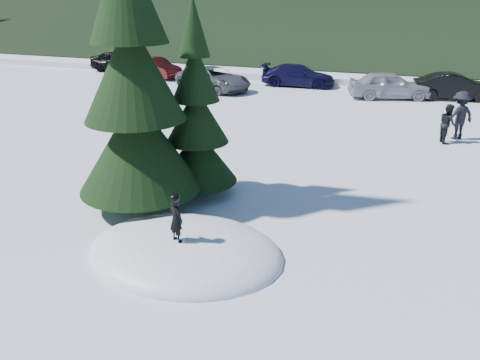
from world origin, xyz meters
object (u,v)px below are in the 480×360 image
(car_0, at_px, (119,61))
(car_3, at_px, (298,75))
(adult_0, at_px, (448,124))
(car_1, at_px, (156,68))
(car_4, at_px, (390,85))
(spruce_short, at_px, (197,122))
(adult_2, at_px, (460,115))
(car_5, at_px, (455,87))
(car_2, at_px, (213,79))
(child_skier, at_px, (176,219))
(spruce_tall, at_px, (133,84))

(car_0, xyz_separation_m, car_3, (13.95, -0.94, -0.10))
(adult_0, relative_size, car_1, 0.37)
(car_1, relative_size, car_4, 0.93)
(spruce_short, distance_m, adult_2, 11.34)
(car_0, relative_size, car_1, 1.10)
(spruce_short, height_order, adult_0, spruce_short)
(car_5, bearing_deg, car_1, 78.47)
(spruce_short, distance_m, car_0, 24.44)
(adult_2, xyz_separation_m, car_1, (-18.94, 8.72, -0.28))
(spruce_short, height_order, car_1, spruce_short)
(car_0, distance_m, car_2, 10.38)
(car_3, bearing_deg, spruce_short, -178.04)
(spruce_short, bearing_deg, adult_2, 50.59)
(car_2, xyz_separation_m, car_3, (4.41, 3.15, -0.02))
(spruce_short, relative_size, car_0, 1.20)
(spruce_short, xyz_separation_m, child_skier, (1.19, -3.51, -1.12))
(car_1, bearing_deg, child_skier, -128.46)
(car_5, bearing_deg, spruce_short, 146.74)
(spruce_tall, relative_size, child_skier, 8.60)
(child_skier, height_order, car_1, child_skier)
(car_2, relative_size, car_4, 1.13)
(car_2, relative_size, car_5, 1.15)
(car_1, xyz_separation_m, car_3, (10.06, 0.33, -0.01))
(car_4, distance_m, car_5, 3.50)
(spruce_short, height_order, car_0, spruce_short)
(spruce_tall, distance_m, car_1, 21.87)
(adult_2, bearing_deg, car_1, -62.60)
(car_4, bearing_deg, car_1, 66.78)
(car_2, bearing_deg, adult_0, -95.53)
(car_0, height_order, car_2, car_0)
(car_1, height_order, car_4, car_4)
(adult_2, relative_size, car_5, 0.44)
(adult_0, height_order, car_0, car_0)
(car_4, bearing_deg, car_2, 79.61)
(child_skier, relative_size, car_2, 0.20)
(spruce_short, distance_m, car_5, 18.46)
(car_1, relative_size, car_5, 0.96)
(car_3, bearing_deg, spruce_tall, 178.58)
(spruce_short, xyz_separation_m, car_3, (-1.72, 17.77, -1.44))
(car_2, distance_m, car_4, 10.15)
(spruce_short, xyz_separation_m, car_5, (7.30, 16.89, -1.40))
(adult_2, xyz_separation_m, car_2, (-13.29, 5.90, -0.26))
(spruce_short, relative_size, car_3, 1.17)
(spruce_short, height_order, car_3, spruce_short)
(adult_0, distance_m, car_1, 20.79)
(adult_0, height_order, car_1, adult_0)
(spruce_short, bearing_deg, child_skier, -71.21)
(car_3, bearing_deg, car_0, 82.56)
(car_3, height_order, car_4, car_4)
(child_skier, height_order, car_5, child_skier)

